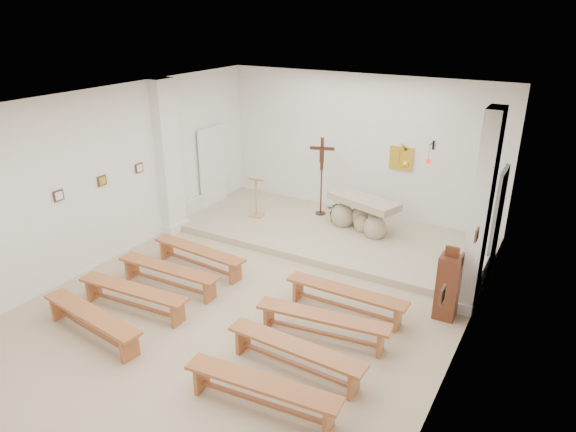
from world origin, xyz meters
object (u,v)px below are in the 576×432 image
Objects in this scene: lectern at (256,196)px; bench_right_fourth at (262,388)px; bench_right_second at (323,321)px; crucifix_stand at (322,171)px; bench_left_second at (169,272)px; donation_pedestal at (448,287)px; bench_left_third at (133,294)px; altar at (362,216)px; bench_right_front at (346,296)px; bench_left_fourth at (92,319)px; bench_left_front at (199,254)px; bench_right_third at (295,351)px.

lectern reaches higher than bench_right_fourth.
bench_right_fourth is (0.00, -1.77, 0.00)m from bench_right_second.
bench_left_second is (-0.93, -4.43, -0.92)m from crucifix_stand.
donation_pedestal is 3.72m from bench_right_fourth.
bench_left_third is at bearing -91.76° from bench_left_second.
bench_left_third is (-2.17, -4.92, -0.14)m from altar.
bench_right_front is 0.99× the size of bench_right_second.
crucifix_stand is (1.30, 0.91, 0.59)m from lectern.
lectern is at bearing -150.66° from altar.
bench_right_front and bench_right_second have the same top height.
bench_right_front is at bearing 84.51° from bench_right_fourth.
crucifix_stand reaches higher than bench_left_fourth.
crucifix_stand is (-1.25, 0.40, 0.78)m from altar.
bench_right_fourth is at bearing -88.51° from crucifix_stand.
donation_pedestal is at bearing 12.92° from bench_left_front.
bench_left_third is at bearing -86.06° from bench_left_front.
bench_right_third and bench_left_fourth have the same top height.
lectern is at bearing 158.20° from donation_pedestal.
donation_pedestal is at bearing 17.34° from bench_left_second.
bench_right_front and bench_left_third have the same top height.
bench_left_fourth is at bearing -86.06° from bench_left_front.
lectern reaches higher than bench_right_third.
lectern is 1.69m from crucifix_stand.
donation_pedestal is 2.94m from bench_right_third.
altar is 4.59m from bench_left_second.
bench_left_front and bench_left_fourth have the same top height.
bench_right_front is (2.26, -3.55, -0.92)m from crucifix_stand.
bench_left_front is 2.65m from bench_left_fourth.
donation_pedestal reaches higher than bench_right_front.
bench_right_second is (3.56, -3.52, -0.32)m from lectern.
altar is 1.52m from crucifix_stand.
bench_left_front is 1.00× the size of bench_left_fourth.
lectern is 0.48× the size of bench_left_fourth.
bench_right_front is at bearing 46.54° from bench_left_fourth.
bench_right_third is 0.99× the size of bench_right_fourth.
bench_left_fourth is at bearing -140.35° from bench_right_front.
crucifix_stand is at bearing 114.83° from bench_right_third.
donation_pedestal is at bearing 42.63° from bench_left_fourth.
lectern is 4.44m from bench_right_front.
bench_right_third is (3.18, -0.88, 0.00)m from bench_left_second.
lectern reaches higher than bench_left_front.
crucifix_stand is 0.88× the size of bench_right_second.
donation_pedestal is 0.61× the size of bench_left_third.
bench_right_front is (-1.51, -0.74, -0.24)m from donation_pedestal.
bench_left_front is 3.30m from bench_right_second.
bench_left_second and bench_right_third have the same top height.
bench_left_front is 1.00× the size of bench_right_fourth.
bench_right_third is at bearing -90.13° from bench_right_front.
bench_right_front is at bearing -49.97° from lectern.
bench_right_third is (1.01, -4.92, -0.14)m from altar.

